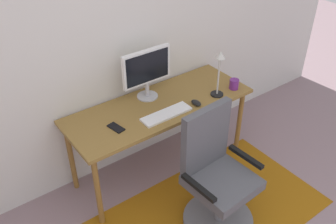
# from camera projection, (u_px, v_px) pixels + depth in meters

# --- Properties ---
(wall_back) EXTENTS (6.00, 0.10, 2.60)m
(wall_back) POSITION_uv_depth(u_px,v_px,m) (78.00, 37.00, 2.79)
(wall_back) COLOR silver
(wall_back) RESTS_ON ground
(area_rug) EXTENTS (1.87, 1.06, 0.01)m
(area_rug) POSITION_uv_depth(u_px,v_px,m) (209.00, 214.00, 3.06)
(area_rug) COLOR #91550D
(area_rug) RESTS_ON ground
(desk) EXTENTS (1.61, 0.60, 0.71)m
(desk) POSITION_uv_depth(u_px,v_px,m) (160.00, 111.00, 3.15)
(desk) COLOR olive
(desk) RESTS_ON ground
(monitor) EXTENTS (0.44, 0.18, 0.44)m
(monitor) POSITION_uv_depth(u_px,v_px,m) (147.00, 70.00, 3.06)
(monitor) COLOR #B2B2B7
(monitor) RESTS_ON desk
(keyboard) EXTENTS (0.43, 0.13, 0.02)m
(keyboard) POSITION_uv_depth(u_px,v_px,m) (166.00, 114.00, 2.98)
(keyboard) COLOR white
(keyboard) RESTS_ON desk
(computer_mouse) EXTENTS (0.06, 0.10, 0.03)m
(computer_mouse) POSITION_uv_depth(u_px,v_px,m) (196.00, 103.00, 3.10)
(computer_mouse) COLOR black
(computer_mouse) RESTS_ON desk
(coffee_cup) EXTENTS (0.08, 0.08, 0.09)m
(coffee_cup) POSITION_uv_depth(u_px,v_px,m) (234.00, 84.00, 3.30)
(coffee_cup) COLOR #69267C
(coffee_cup) RESTS_ON desk
(cell_phone) EXTENTS (0.09, 0.15, 0.01)m
(cell_phone) POSITION_uv_depth(u_px,v_px,m) (116.00, 128.00, 2.84)
(cell_phone) COLOR black
(cell_phone) RESTS_ON desk
(desk_lamp) EXTENTS (0.11, 0.11, 0.41)m
(desk_lamp) POSITION_uv_depth(u_px,v_px,m) (219.00, 69.00, 3.09)
(desk_lamp) COLOR black
(desk_lamp) RESTS_ON desk
(office_chair) EXTENTS (0.55, 0.55, 0.99)m
(office_chair) POSITION_uv_depth(u_px,v_px,m) (216.00, 184.00, 2.81)
(office_chair) COLOR slate
(office_chair) RESTS_ON ground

